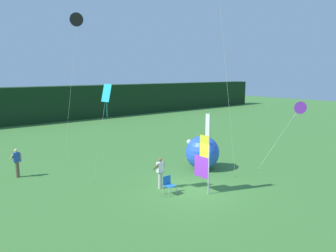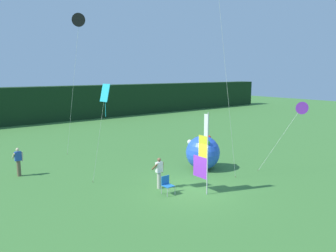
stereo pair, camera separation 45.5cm
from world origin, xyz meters
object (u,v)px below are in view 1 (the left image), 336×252
at_px(inflatable_balloon, 202,152).
at_px(folding_chair, 168,184).
at_px(person_near_banner, 160,172).
at_px(banner_flag, 205,155).
at_px(kite_black_delta_0, 77,20).
at_px(kite_cyan_diamond_1, 106,98).
at_px(kite_purple_delta_2, 300,108).
at_px(person_mid_field, 17,162).

bearing_deg(inflatable_balloon, folding_chair, -155.86).
bearing_deg(folding_chair, person_near_banner, 80.28).
bearing_deg(banner_flag, kite_black_delta_0, 99.25).
height_order(kite_cyan_diamond_1, kite_purple_delta_2, kite_cyan_diamond_1).
xyz_separation_m(banner_flag, folding_chair, (-1.51, 0.99, -1.44)).
xyz_separation_m(banner_flag, inflatable_balloon, (2.83, 2.94, -0.90)).
distance_m(banner_flag, person_near_banner, 2.54).
xyz_separation_m(folding_chair, kite_purple_delta_2, (8.88, -1.79, 3.35)).
relative_size(person_near_banner, inflatable_balloon, 0.77).
bearing_deg(banner_flag, kite_cyan_diamond_1, 145.49).
bearing_deg(person_mid_field, person_near_banner, -52.02).
xyz_separation_m(person_mid_field, folding_chair, (5.08, -7.54, -0.38)).
xyz_separation_m(banner_flag, kite_cyan_diamond_1, (-3.92, 2.70, 2.85)).
relative_size(person_mid_field, inflatable_balloon, 0.79).
height_order(banner_flag, kite_black_delta_0, kite_black_delta_0).
relative_size(banner_flag, person_near_banner, 2.50).
height_order(folding_chair, kite_cyan_diamond_1, kite_cyan_diamond_1).
relative_size(person_mid_field, kite_purple_delta_2, 0.39).
relative_size(folding_chair, kite_black_delta_0, 0.09).
relative_size(folding_chair, kite_cyan_diamond_1, 0.16).
bearing_deg(banner_flag, folding_chair, 146.75).
height_order(kite_black_delta_0, kite_cyan_diamond_1, kite_black_delta_0).
bearing_deg(banner_flag, person_near_banner, 126.49).
distance_m(kite_cyan_diamond_1, kite_purple_delta_2, 11.86).
distance_m(person_near_banner, folding_chair, 0.94).
distance_m(person_mid_field, kite_black_delta_0, 10.04).
bearing_deg(kite_purple_delta_2, inflatable_balloon, 140.58).
distance_m(folding_chair, kite_purple_delta_2, 9.66).
bearing_deg(kite_black_delta_0, kite_cyan_diamond_1, -106.02).
bearing_deg(kite_purple_delta_2, folding_chair, 168.61).
bearing_deg(kite_black_delta_0, folding_chair, -88.86).
bearing_deg(banner_flag, person_mid_field, 127.66).
bearing_deg(kite_purple_delta_2, person_near_banner, 163.16).
relative_size(person_near_banner, folding_chair, 1.84).
relative_size(banner_flag, kite_black_delta_0, 0.41).
bearing_deg(kite_cyan_diamond_1, banner_flag, -34.51).
relative_size(banner_flag, kite_purple_delta_2, 0.96).
xyz_separation_m(person_near_banner, person_mid_field, (-5.22, 6.69, 0.02)).
xyz_separation_m(kite_cyan_diamond_1, kite_purple_delta_2, (11.29, -3.49, -0.94)).
distance_m(banner_flag, kite_black_delta_0, 12.96).
relative_size(kite_cyan_diamond_1, kite_purple_delta_2, 1.28).
xyz_separation_m(person_near_banner, inflatable_balloon, (4.19, 1.09, 0.19)).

